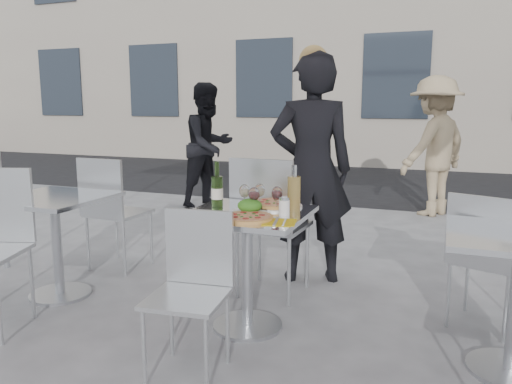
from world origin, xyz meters
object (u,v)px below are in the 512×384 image
(chair_far, at_px, (268,216))
(pedestrian_a, at_px, (209,145))
(wineglass_red_a, at_px, (254,195))
(pedestrian_b, at_px, (434,146))
(pizza_near, at_px, (248,217))
(wineglass_white_a, at_px, (244,192))
(wineglass_red_b, at_px, (277,194))
(napkin_left, at_px, (192,216))
(main_table, at_px, (247,245))
(woman_diner, at_px, (311,170))
(sugar_shaker, at_px, (284,206))
(side_table_left, at_px, (56,225))
(napkin_right, at_px, (279,222))
(side_chair_rfar, at_px, (484,251))
(wineglass_white_b, at_px, (260,191))
(salad_plate, at_px, (250,207))
(wine_bottle, at_px, (217,190))
(pizza_far, at_px, (275,204))
(chair_near, at_px, (193,278))
(side_chair_lfar, at_px, (111,204))
(carafe, at_px, (294,193))

(chair_far, xyz_separation_m, pedestrian_a, (-1.89, 2.89, 0.23))
(pedestrian_a, height_order, wineglass_red_a, pedestrian_a)
(pedestrian_b, distance_m, pizza_near, 4.19)
(wineglass_white_a, relative_size, wineglass_red_b, 1.00)
(wineglass_white_a, xyz_separation_m, napkin_left, (-0.20, -0.31, -0.11))
(main_table, xyz_separation_m, pedestrian_a, (-1.94, 3.41, 0.31))
(woman_diner, bearing_deg, pedestrian_b, -127.19)
(pedestrian_a, distance_m, sugar_shaker, 4.04)
(side_table_left, distance_m, napkin_right, 1.79)
(side_chair_rfar, relative_size, pizza_near, 2.91)
(wineglass_white_a, bearing_deg, napkin_right, -39.78)
(side_chair_rfar, bearing_deg, wineglass_white_b, 34.32)
(main_table, xyz_separation_m, salad_plate, (0.02, -0.01, 0.25))
(woman_diner, xyz_separation_m, wineglass_red_b, (0.03, -0.93, -0.04))
(wine_bottle, bearing_deg, pedestrian_b, 72.78)
(woman_diner, distance_m, wineglass_red_b, 0.94)
(pizza_far, height_order, salad_plate, salad_plate)
(side_chair_rfar, xyz_separation_m, wineglass_red_b, (-1.20, -0.39, 0.34))
(wineglass_red_a, relative_size, napkin_right, 0.74)
(pedestrian_a, height_order, salad_plate, pedestrian_a)
(main_table, bearing_deg, pizza_far, 64.12)
(side_chair_rfar, bearing_deg, pizza_near, 47.04)
(wineglass_red_a, bearing_deg, pizza_far, 74.05)
(pedestrian_b, xyz_separation_m, napkin_right, (-0.69, -4.11, -0.12))
(woman_diner, xyz_separation_m, napkin_left, (-0.38, -1.25, -0.14))
(chair_near, distance_m, pizza_far, 0.83)
(pizza_far, bearing_deg, chair_near, -104.48)
(pedestrian_a, bearing_deg, wineglass_red_b, -126.47)
(napkin_left, bearing_deg, wine_bottle, 100.88)
(pedestrian_b, xyz_separation_m, wineglass_red_b, (-0.80, -3.84, -0.02))
(wineglass_white_a, xyz_separation_m, wineglass_white_b, (0.08, 0.07, 0.00))
(chair_far, bearing_deg, napkin_right, 117.54)
(main_table, xyz_separation_m, pedestrian_b, (0.96, 3.92, 0.34))
(side_chair_rfar, xyz_separation_m, sugar_shaker, (-1.13, -0.47, 0.29))
(woman_diner, distance_m, wineglass_white_a, 0.96)
(salad_plate, distance_m, napkin_right, 0.31)
(side_chair_lfar, relative_size, wine_bottle, 3.28)
(pizza_near, height_order, wineglass_red_b, wineglass_red_b)
(wineglass_white_a, height_order, napkin_right, wineglass_white_a)
(side_chair_rfar, height_order, napkin_left, side_chair_rfar)
(carafe, xyz_separation_m, wineglass_white_b, (-0.24, 0.04, -0.01))
(wineglass_red_a, height_order, napkin_left, wineglass_red_a)
(side_chair_rfar, relative_size, pizza_far, 2.46)
(salad_plate, bearing_deg, wineglass_red_a, 34.41)
(salad_plate, height_order, napkin_right, salad_plate)
(pizza_near, height_order, wineglass_white_b, wineglass_white_b)
(pizza_near, relative_size, pizza_far, 0.85)
(side_table_left, bearing_deg, pizza_near, -6.30)
(main_table, height_order, wine_bottle, wine_bottle)
(side_table_left, relative_size, wine_bottle, 2.54)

